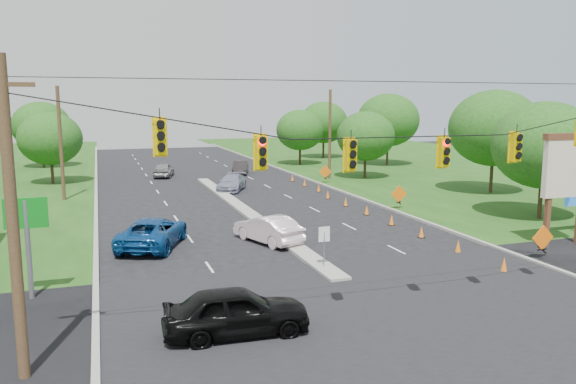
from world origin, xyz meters
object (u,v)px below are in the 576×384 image
object	(u,v)px
white_sedan	(268,229)
blue_pickup	(153,232)
black_sedan	(236,311)
pylon_sign	(569,172)

from	to	relation	value
white_sedan	blue_pickup	xyz separation A→B (m)	(-6.16, 1.08, 0.04)
black_sedan	blue_pickup	bearing A→B (deg)	9.57
white_sedan	black_sedan	bearing A→B (deg)	48.37
pylon_sign	white_sedan	bearing A→B (deg)	159.96
black_sedan	blue_pickup	size ratio (longest dim) A/B	0.84
pylon_sign	black_sedan	distance (m)	21.09
pylon_sign	white_sedan	xyz separation A→B (m)	(-15.30, 5.58, -3.23)
pylon_sign	blue_pickup	world-z (taller)	pylon_sign
white_sedan	blue_pickup	bearing A→B (deg)	-30.14
pylon_sign	white_sedan	size ratio (longest dim) A/B	1.31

